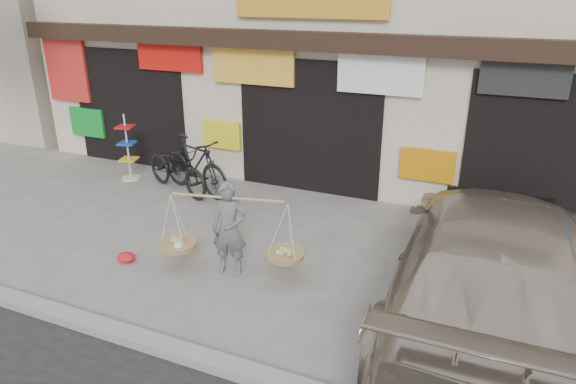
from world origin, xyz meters
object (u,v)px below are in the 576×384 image
at_px(street_vendor, 229,233).
at_px(display_rack, 128,153).
at_px(suv, 494,264).
at_px(bike_1, 195,165).
at_px(bike_0, 177,167).

xyz_separation_m(street_vendor, display_rack, (-4.04, 2.66, -0.06)).
bearing_deg(suv, display_rack, -18.48).
relative_size(street_vendor, display_rack, 1.47).
bearing_deg(suv, bike_1, -22.38).
height_order(bike_0, suv, suv).
distance_m(bike_0, suv, 6.61).
bearing_deg(street_vendor, display_rack, 134.35).
relative_size(bike_0, suv, 0.35).
xyz_separation_m(bike_0, suv, (6.22, -2.23, 0.30)).
xyz_separation_m(suv, display_rack, (-7.63, 2.43, -0.24)).
bearing_deg(bike_1, display_rack, 104.80).
bearing_deg(bike_1, bike_0, 120.01).
height_order(bike_0, display_rack, display_rack).
distance_m(bike_0, bike_1, 0.40).
xyz_separation_m(street_vendor, bike_1, (-2.24, 2.53, -0.05)).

